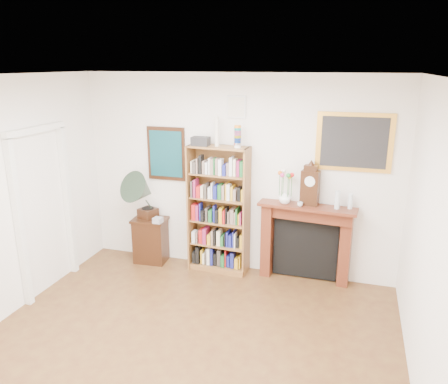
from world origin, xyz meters
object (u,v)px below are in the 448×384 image
(side_cabinet, at_px, (151,240))
(fireplace, at_px, (306,236))
(bottle_left, at_px, (337,200))
(bottle_right, at_px, (350,201))
(mantel_clock, at_px, (310,186))
(cd_stack, at_px, (158,220))
(bookshelf, at_px, (218,203))
(gramophone, at_px, (143,192))
(flower_vase, at_px, (285,197))
(teacup, at_px, (300,204))

(side_cabinet, xyz_separation_m, fireplace, (2.30, 0.11, 0.30))
(bottle_left, bearing_deg, bottle_right, 19.13)
(fireplace, relative_size, mantel_clock, 2.44)
(side_cabinet, xyz_separation_m, cd_stack, (0.19, -0.12, 0.38))
(side_cabinet, height_order, fireplace, fireplace)
(bookshelf, relative_size, gramophone, 2.74)
(bookshelf, height_order, flower_vase, bookshelf)
(cd_stack, bearing_deg, bottle_left, 3.30)
(fireplace, xyz_separation_m, bottle_left, (0.38, -0.08, 0.58))
(mantel_clock, relative_size, flower_vase, 3.15)
(cd_stack, distance_m, mantel_clock, 2.23)
(mantel_clock, relative_size, teacup, 7.20)
(flower_vase, height_order, teacup, flower_vase)
(fireplace, bearing_deg, flower_vase, -164.81)
(flower_vase, relative_size, bottle_left, 0.72)
(side_cabinet, distance_m, gramophone, 0.78)
(fireplace, relative_size, cd_stack, 11.03)
(fireplace, height_order, gramophone, gramophone)
(cd_stack, relative_size, bottle_left, 0.50)
(teacup, xyz_separation_m, bottle_right, (0.63, 0.10, 0.07))
(gramophone, distance_m, teacup, 2.26)
(bookshelf, bearing_deg, teacup, 1.67)
(side_cabinet, distance_m, mantel_clock, 2.53)
(bottle_left, bearing_deg, mantel_clock, 170.78)
(flower_vase, bearing_deg, teacup, -18.18)
(gramophone, height_order, cd_stack, gramophone)
(bookshelf, distance_m, fireplace, 1.29)
(mantel_clock, height_order, teacup, mantel_clock)
(bookshelf, relative_size, side_cabinet, 3.08)
(mantel_clock, bearing_deg, bottle_left, 0.18)
(cd_stack, bearing_deg, fireplace, 6.11)
(flower_vase, relative_size, bottle_right, 0.86)
(fireplace, bearing_deg, gramophone, -170.35)
(bottle_left, bearing_deg, flower_vase, 177.67)
(side_cabinet, height_order, gramophone, gramophone)
(side_cabinet, bearing_deg, flower_vase, -2.60)
(flower_vase, bearing_deg, gramophone, -176.08)
(gramophone, xyz_separation_m, bottle_right, (2.89, 0.17, 0.08))
(mantel_clock, bearing_deg, fireplace, 139.13)
(mantel_clock, bearing_deg, teacup, -127.11)
(bottle_left, bearing_deg, gramophone, -177.64)
(bookshelf, bearing_deg, cd_stack, -166.03)
(side_cabinet, relative_size, bottle_left, 2.86)
(bottle_right, bearing_deg, gramophone, -176.66)
(side_cabinet, relative_size, gramophone, 0.89)
(gramophone, height_order, teacup, gramophone)
(fireplace, relative_size, flower_vase, 7.69)
(mantel_clock, bearing_deg, gramophone, -166.46)
(fireplace, distance_m, mantel_clock, 0.72)
(side_cabinet, xyz_separation_m, flower_vase, (2.00, 0.05, 0.84))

